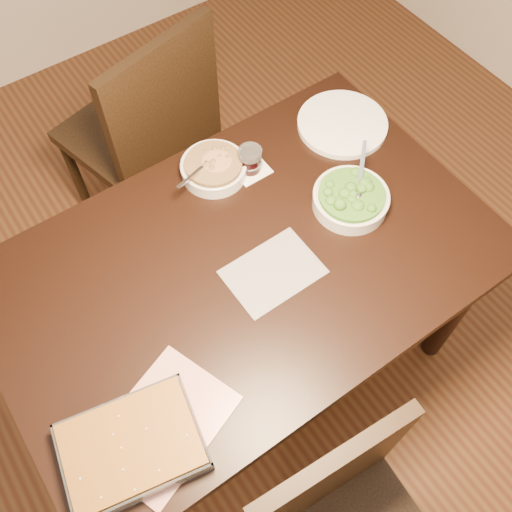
% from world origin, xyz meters
% --- Properties ---
extents(ground, '(4.00, 4.00, 0.00)m').
position_xyz_m(ground, '(0.00, 0.00, 0.00)').
color(ground, '#3F1F12').
rests_on(ground, ground).
extents(table, '(1.40, 0.90, 0.75)m').
position_xyz_m(table, '(0.00, 0.00, 0.65)').
color(table, black).
rests_on(table, ground).
extents(magazine_a, '(0.38, 0.33, 0.01)m').
position_xyz_m(magazine_a, '(-0.41, -0.26, 0.75)').
color(magazine_a, '#A12E2E').
rests_on(magazine_a, table).
extents(magazine_b, '(0.26, 0.18, 0.00)m').
position_xyz_m(magazine_b, '(0.04, -0.07, 0.75)').
color(magazine_b, '#292A31').
rests_on(magazine_b, table).
extents(coaster, '(0.10, 0.10, 0.00)m').
position_xyz_m(coaster, '(0.20, 0.27, 0.75)').
color(coaster, white).
rests_on(coaster, table).
extents(stew_bowl, '(0.22, 0.20, 0.08)m').
position_xyz_m(stew_bowl, '(0.10, 0.32, 0.78)').
color(stew_bowl, silver).
rests_on(stew_bowl, table).
extents(broccoli_bowl, '(0.23, 0.23, 0.09)m').
position_xyz_m(broccoli_bowl, '(0.36, -0.01, 0.78)').
color(broccoli_bowl, silver).
rests_on(broccoli_bowl, table).
extents(baking_dish, '(0.35, 0.29, 0.06)m').
position_xyz_m(baking_dish, '(-0.50, -0.27, 0.78)').
color(baking_dish, silver).
rests_on(baking_dish, table).
extents(wine_tumbler, '(0.07, 0.07, 0.08)m').
position_xyz_m(wine_tumbler, '(0.20, 0.27, 0.80)').
color(wine_tumbler, black).
rests_on(wine_tumbler, coaster).
extents(dinner_plate, '(0.29, 0.29, 0.02)m').
position_xyz_m(dinner_plate, '(0.55, 0.24, 0.76)').
color(dinner_plate, white).
rests_on(dinner_plate, table).
extents(chair_far, '(0.57, 0.57, 1.00)m').
position_xyz_m(chair_far, '(0.09, 0.77, 0.56)').
color(chair_far, black).
rests_on(chair_far, ground).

